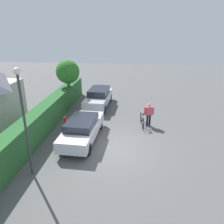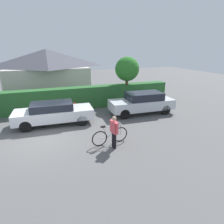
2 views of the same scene
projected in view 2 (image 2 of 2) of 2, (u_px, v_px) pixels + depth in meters
name	position (u px, v px, depth m)	size (l,w,h in m)	color
ground_plane	(41.00, 139.00, 9.56)	(60.00, 60.00, 0.00)	#585858
hedge_row	(40.00, 101.00, 13.29)	(20.25, 0.90, 1.63)	#295F2C
house_distant	(48.00, 73.00, 17.33)	(7.35, 4.99, 4.32)	beige
parked_car_near	(54.00, 113.00, 11.20)	(4.63, 1.85, 1.36)	silver
parked_car_far	(142.00, 102.00, 13.07)	(4.53, 1.85, 1.49)	silver
bicycle	(110.00, 136.00, 8.96)	(1.85, 0.50, 0.99)	black
person_rider	(114.00, 130.00, 8.44)	(0.26, 0.63, 1.55)	black
tree_kerbside	(127.00, 69.00, 14.55)	(1.87, 1.87, 3.78)	brown
fire_hydrant	(75.00, 108.00, 13.09)	(0.20, 0.20, 0.81)	red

